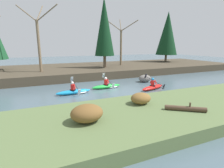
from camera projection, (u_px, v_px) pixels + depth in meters
The scene contains 14 objects.
ground_plane at pixel (112, 91), 14.55m from camera, with size 90.00×90.00×0.00m, color #4C606B.
riverbank_near at pixel (158, 113), 9.01m from camera, with size 44.00×5.20×0.59m.
riverbank_far at pixel (83, 70), 23.12m from camera, with size 44.00×10.77×0.89m.
conifer_tree_mid_left at pixel (104, 27), 21.16m from camera, with size 2.43×2.43×8.39m.
conifer_tree_centre at pixel (167, 33), 28.70m from camera, with size 3.46×3.46×8.07m.
bare_tree_mid_upstream at pixel (39, 40), 18.20m from camera, with size 3.90×3.85×7.10m.
bare_tree_mid_downstream at pixel (121, 43), 24.30m from camera, with size 3.54×3.50×6.43m.
shrub_clump_nearest at pixel (87, 113), 7.31m from camera, with size 1.38×1.15×0.75m.
shrub_clump_second at pixel (141, 98), 9.54m from camera, with size 1.14×0.95×0.62m.
kayaker_lead at pixel (153, 87), 14.97m from camera, with size 2.76×2.02×1.20m.
kayaker_middle at pixel (108, 86), 15.37m from camera, with size 2.79×2.07×1.20m.
kayaker_trailing at pixel (75, 91), 13.60m from camera, with size 2.79×2.07×1.20m.
boulder_midstream at pixel (145, 78), 17.87m from camera, with size 1.31×1.03×0.74m.
driftwood_log at pixel (185, 108), 8.55m from camera, with size 1.71×1.31×0.44m.
Camera 1 is at (-5.48, -12.94, 3.78)m, focal length 28.00 mm.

